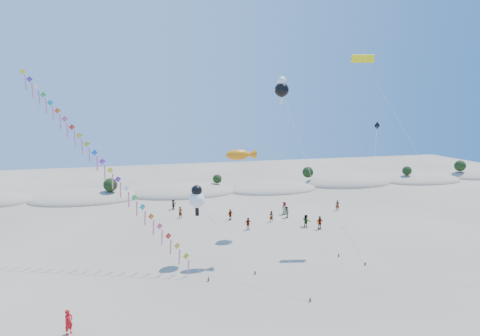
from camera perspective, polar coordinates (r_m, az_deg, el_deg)
name	(u,v)px	position (r m, az deg, el deg)	size (l,w,h in m)	color
dune_ridge	(190,192)	(70.63, -7.14, -3.47)	(145.30, 11.49, 5.57)	tan
kite_train	(100,159)	(41.24, -19.35, 1.20)	(17.52, 14.58, 19.40)	#3F2D1E
fish_kite	(241,155)	(39.42, 0.18, 1.88)	(4.46, 11.18, 11.06)	#3F2D1E
cartoon_kite_low	(197,198)	(39.29, -6.16, -4.26)	(5.43, 5.40, 7.70)	#3F2D1E
cartoon_kite_high	(282,88)	(49.37, 5.96, 11.21)	(3.43, 12.00, 18.70)	#3F2D1E
parafoil_kite	(364,62)	(46.76, 17.28, 14.24)	(6.12, 15.30, 20.75)	#3F2D1E
dark_kite	(374,158)	(51.22, 18.56, 1.34)	(10.24, 14.20, 13.14)	#3F2D1E
flyer_foreground	(69,322)	(31.29, -23.19, -19.50)	(0.64, 0.42, 1.76)	red
beachgoers	(264,214)	(54.39, 3.41, -6.52)	(24.02, 14.99, 1.80)	slate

